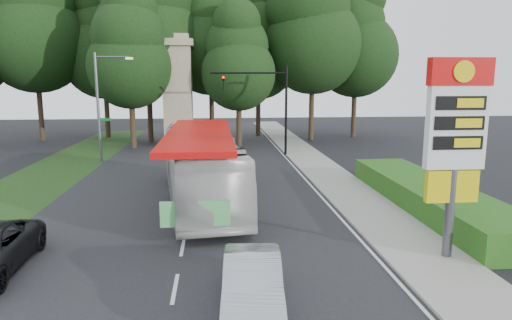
{
  "coord_description": "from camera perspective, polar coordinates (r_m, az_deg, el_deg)",
  "views": [
    {
      "loc": [
        1.25,
        -12.32,
        6.19
      ],
      "look_at": [
        3.27,
        9.78,
        2.2
      ],
      "focal_mm": 32.0,
      "sensor_mm": 36.0,
      "label": 1
    }
  ],
  "objects": [
    {
      "name": "gas_station_pylon",
      "position": [
        16.47,
        23.72,
        3.26
      ],
      "size": [
        2.1,
        0.45,
        6.85
      ],
      "color": "#59595E",
      "rests_on": "ground"
    },
    {
      "name": "hedge",
      "position": [
        23.44,
        20.95,
        -4.3
      ],
      "size": [
        3.0,
        14.0,
        1.2
      ],
      "primitive_type": "cube",
      "color": "#235316",
      "rests_on": "ground"
    },
    {
      "name": "monument",
      "position": [
        42.46,
        -9.72,
        8.58
      ],
      "size": [
        3.0,
        3.0,
        10.05
      ],
      "color": "gray",
      "rests_on": "ground"
    },
    {
      "name": "tree_west_mid",
      "position": [
        50.67,
        -26.1,
        15.42
      ],
      "size": [
        9.8,
        9.8,
        19.25
      ],
      "color": "#2D2116",
      "rests_on": "ground"
    },
    {
      "name": "tree_west_near",
      "position": [
        50.74,
        -18.59,
        14.0
      ],
      "size": [
        8.4,
        8.4,
        16.5
      ],
      "color": "#2D2116",
      "rests_on": "ground"
    },
    {
      "name": "streetlight_signs",
      "position": [
        35.35,
        -18.83,
        6.81
      ],
      "size": [
        2.75,
        0.98,
        8.0
      ],
      "color": "#59595E",
      "rests_on": "ground"
    },
    {
      "name": "sedan_silver",
      "position": [
        12.75,
        -0.45,
        -15.13
      ],
      "size": [
        1.85,
        4.56,
        1.47
      ],
      "primitive_type": "imported",
      "rotation": [
        0.0,
        0.0,
        -0.07
      ],
      "color": "#A0A3A8",
      "rests_on": "ground"
    },
    {
      "name": "sidewalk_right",
      "position": [
        26.11,
        11.07,
        -3.58
      ],
      "size": [
        3.0,
        80.0,
        0.12
      ],
      "primitive_type": "cube",
      "color": "gray",
      "rests_on": "ground"
    },
    {
      "name": "road_surface",
      "position": [
        25.13,
        -7.94,
        -4.15
      ],
      "size": [
        14.0,
        80.0,
        0.02
      ],
      "primitive_type": "cube",
      "color": "black",
      "rests_on": "ground"
    },
    {
      "name": "tree_far_east",
      "position": [
        49.74,
        12.46,
        14.75
      ],
      "size": [
        8.68,
        8.68,
        17.05
      ],
      "color": "#2D2116",
      "rests_on": "ground"
    },
    {
      "name": "tree_monument_right",
      "position": [
        41.92,
        -2.2,
        12.67
      ],
      "size": [
        6.72,
        6.72,
        13.2
      ],
      "color": "#2D2116",
      "rests_on": "ground"
    },
    {
      "name": "tree_center_left",
      "position": [
        46.12,
        -13.59,
        17.18
      ],
      "size": [
        10.08,
        10.08,
        19.8
      ],
      "color": "#2D2116",
      "rests_on": "ground"
    },
    {
      "name": "tree_center_right",
      "position": [
        47.57,
        -5.72,
        15.97
      ],
      "size": [
        9.24,
        9.24,
        18.15
      ],
      "color": "#2D2116",
      "rests_on": "ground"
    },
    {
      "name": "ground",
      "position": [
        13.85,
        -10.27,
        -16.53
      ],
      "size": [
        120.0,
        120.0,
        0.0
      ],
      "primitive_type": "plane",
      "color": "black",
      "rests_on": "ground"
    },
    {
      "name": "tree_east_near",
      "position": [
        49.68,
        0.28,
        14.22
      ],
      "size": [
        8.12,
        8.12,
        15.95
      ],
      "color": "#2D2116",
      "rests_on": "ground"
    },
    {
      "name": "tree_east_mid",
      "position": [
        46.65,
        7.17,
        16.47
      ],
      "size": [
        9.52,
        9.52,
        18.7
      ],
      "color": "#2D2116",
      "rests_on": "ground"
    },
    {
      "name": "grass_verge_left",
      "position": [
        32.76,
        -24.28,
        -1.6
      ],
      "size": [
        5.0,
        50.0,
        0.02
      ],
      "primitive_type": "cube",
      "color": "#193814",
      "rests_on": "ground"
    },
    {
      "name": "transit_bus",
      "position": [
        22.98,
        -7.0,
        -0.9
      ],
      "size": [
        4.61,
        13.2,
        3.6
      ],
      "primitive_type": "imported",
      "rotation": [
        0.0,
        0.0,
        0.13
      ],
      "color": "silver",
      "rests_on": "ground"
    },
    {
      "name": "traffic_signal_mast",
      "position": [
        36.62,
        1.74,
        7.81
      ],
      "size": [
        6.1,
        0.35,
        7.2
      ],
      "color": "black",
      "rests_on": "ground"
    },
    {
      "name": "tree_monument_left",
      "position": [
        42.03,
        -15.57,
        13.22
      ],
      "size": [
        7.28,
        7.28,
        14.3
      ],
      "color": "#2D2116",
      "rests_on": "ground"
    }
  ]
}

